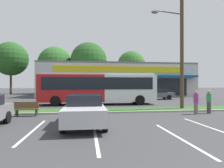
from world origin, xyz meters
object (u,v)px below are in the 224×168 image
object	(u,v)px
car_5	(85,110)
utility_pole	(181,39)
city_bus	(98,87)
car_1	(115,94)
pedestrian_near_bench	(196,102)
pedestrian_by_pole	(209,102)
car_2	(157,94)
bus_stop_bench	(26,109)

from	to	relation	value
car_5	utility_pole	bearing A→B (deg)	123.71
city_bus	car_5	distance (m)	10.37
car_1	pedestrian_near_bench	bearing A→B (deg)	106.09
utility_pole	pedestrian_near_bench	size ratio (longest dim) A/B	6.70
city_bus	pedestrian_by_pole	world-z (taller)	city_bus
city_bus	car_1	xyz separation A→B (m)	(2.58, 5.62, -1.03)
car_1	car_5	distance (m)	16.33
car_1	car_2	world-z (taller)	car_2
car_5	pedestrian_near_bench	world-z (taller)	pedestrian_near_bench
car_2	pedestrian_by_pole	distance (m)	13.29
city_bus	pedestrian_by_pole	size ratio (longest dim) A/B	7.18
car_1	pedestrian_near_bench	xyz separation A→B (m)	(3.80, -13.17, 0.09)
utility_pole	car_1	world-z (taller)	utility_pole
pedestrian_by_pole	utility_pole	bearing A→B (deg)	-125.75
car_2	utility_pole	bearing A→B (deg)	79.27
car_2	car_5	distance (m)	18.95
bus_stop_bench	car_5	xyz separation A→B (m)	(3.79, -3.24, 0.28)
car_2	pedestrian_near_bench	xyz separation A→B (m)	(-2.21, -13.49, 0.06)
utility_pole	bus_stop_bench	xyz separation A→B (m)	(-11.57, -1.95, -5.32)
car_5	bus_stop_bench	bearing A→B (deg)	-130.55
utility_pole	car_2	xyz separation A→B (m)	(2.08, 10.99, -5.06)
pedestrian_near_bench	car_5	bearing A→B (deg)	-13.33
bus_stop_bench	car_2	distance (m)	18.81
city_bus	pedestrian_by_pole	distance (m)	10.52
city_bus	pedestrian_near_bench	distance (m)	9.93
utility_pole	car_1	bearing A→B (deg)	110.19
bus_stop_bench	car_2	world-z (taller)	car_2
car_5	pedestrian_by_pole	world-z (taller)	pedestrian_by_pole
city_bus	car_2	size ratio (longest dim) A/B	2.59
pedestrian_by_pole	car_2	bearing A→B (deg)	-154.47
car_5	pedestrian_by_pole	distance (m)	9.27
utility_pole	car_2	world-z (taller)	utility_pole
utility_pole	car_2	distance (m)	12.28
city_bus	pedestrian_near_bench	size ratio (longest dim) A/B	7.25
city_bus	pedestrian_near_bench	world-z (taller)	city_bus
city_bus	pedestrian_by_pole	bearing A→B (deg)	-43.44
car_2	car_5	bearing A→B (deg)	58.63
city_bus	car_1	bearing A→B (deg)	66.05
utility_pole	car_5	bearing A→B (deg)	-146.29
bus_stop_bench	car_5	world-z (taller)	car_5
car_2	pedestrian_by_pole	world-z (taller)	pedestrian_by_pole
car_1	pedestrian_by_pole	world-z (taller)	pedestrian_by_pole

